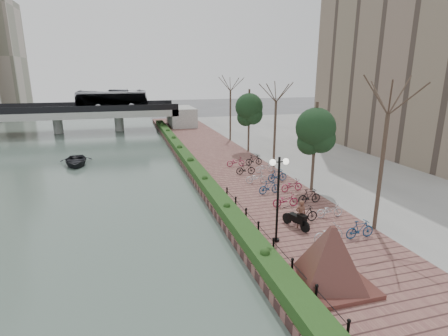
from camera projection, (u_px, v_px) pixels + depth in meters
name	position (u px, v px, depth m)	size (l,w,h in m)	color
ground	(253.00, 277.00, 15.85)	(220.00, 220.00, 0.00)	#59595B
river_water	(26.00, 165.00, 35.09)	(30.00, 130.00, 0.02)	#495B53
promenade	(228.00, 168.00, 33.08)	(8.00, 75.00, 0.50)	brown
inland_pavement	(371.00, 157.00, 37.31)	(24.00, 75.00, 0.50)	gray
hedge	(188.00, 159.00, 34.36)	(1.10, 56.00, 0.60)	#203D16
chain_fence	(265.00, 237.00, 17.85)	(0.10, 14.10, 0.70)	black
granite_monument	(331.00, 255.00, 14.15)	(4.73, 4.73, 2.56)	#46221E
lamppost	(279.00, 181.00, 17.34)	(1.02, 0.32, 4.49)	black
motorcycle	(296.00, 219.00, 19.58)	(0.54, 1.72, 1.07)	black
pedestrian	(301.00, 214.00, 19.54)	(0.60, 0.39, 1.64)	brown
bicycle_parking	(280.00, 186.00, 25.50)	(2.40, 17.32, 1.00)	silver
street_trees	(291.00, 139.00, 28.76)	(3.20, 37.12, 6.80)	#3A2F22
bridge	(68.00, 111.00, 53.22)	(36.00, 10.77, 6.50)	gray
boat	(76.00, 161.00, 34.96)	(3.10, 4.34, 0.90)	black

